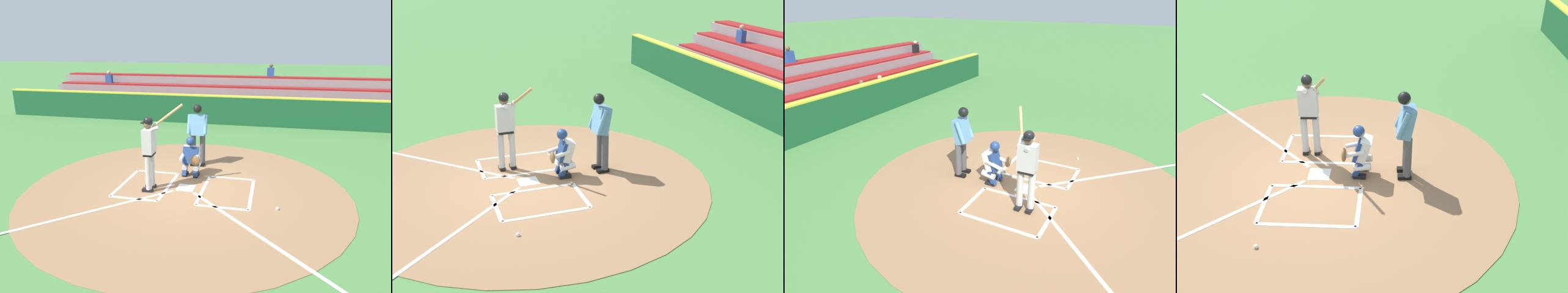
{
  "view_description": "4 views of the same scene",
  "coord_description": "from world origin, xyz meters",
  "views": [
    {
      "loc": [
        -2.01,
        7.78,
        3.5
      ],
      "look_at": [
        -0.2,
        -0.22,
        1.05
      ],
      "focal_mm": 31.52,
      "sensor_mm": 36.0,
      "label": 1
    },
    {
      "loc": [
        -10.58,
        2.3,
        4.91
      ],
      "look_at": [
        -0.5,
        -1.23,
        0.87
      ],
      "focal_mm": 48.63,
      "sensor_mm": 36.0,
      "label": 2
    },
    {
      "loc": [
        6.93,
        2.48,
        4.33
      ],
      "look_at": [
        0.1,
        -1.21,
        0.93
      ],
      "focal_mm": 31.49,
      "sensor_mm": 36.0,
      "label": 3
    },
    {
      "loc": [
        -8.06,
        -1.52,
        5.36
      ],
      "look_at": [
        -0.39,
        -1.12,
        0.94
      ],
      "focal_mm": 43.1,
      "sensor_mm": 36.0,
      "label": 4
    }
  ],
  "objects": [
    {
      "name": "home_plate_and_chalk",
      "position": [
        0.0,
        0.88,
        0.01
      ],
      "size": [
        7.93,
        4.91,
        0.01
      ],
      "color": "white",
      "rests_on": "dirt_circle"
    },
    {
      "name": "batter",
      "position": [
        0.82,
        0.29,
        1.1
      ],
      "size": [
        0.92,
        0.73,
        2.13
      ],
      "color": "#BCBCBC",
      "rests_on": "ground"
    },
    {
      "name": "baseball",
      "position": [
        -2.26,
        0.72,
        0.04
      ],
      "size": [
        0.07,
        0.07,
        0.07
      ],
      "primitive_type": "sphere",
      "color": "white",
      "rests_on": "ground"
    },
    {
      "name": "dirt_circle",
      "position": [
        0.0,
        0.0,
        0.01
      ],
      "size": [
        8.0,
        8.0,
        0.01
      ],
      "primitive_type": "cylinder",
      "color": "#99704C",
      "rests_on": "ground"
    },
    {
      "name": "catcher",
      "position": [
        0.06,
        -0.84,
        0.59
      ],
      "size": [
        0.59,
        0.62,
        1.13
      ],
      "color": "black",
      "rests_on": "ground"
    },
    {
      "name": "backstop_wall",
      "position": [
        0.0,
        -7.5,
        0.65
      ],
      "size": [
        22.0,
        0.36,
        1.31
      ],
      "color": "#19512D",
      "rests_on": "ground"
    },
    {
      "name": "plate_umpire",
      "position": [
        0.08,
        -1.75,
        1.08
      ],
      "size": [
        0.6,
        0.44,
        1.86
      ],
      "color": "#4C4C51",
      "rests_on": "ground"
    },
    {
      "name": "ground_plane",
      "position": [
        0.0,
        0.0,
        0.0
      ],
      "size": [
        120.0,
        120.0,
        0.0
      ],
      "primitive_type": "plane",
      "color": "#4C8442"
    }
  ]
}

